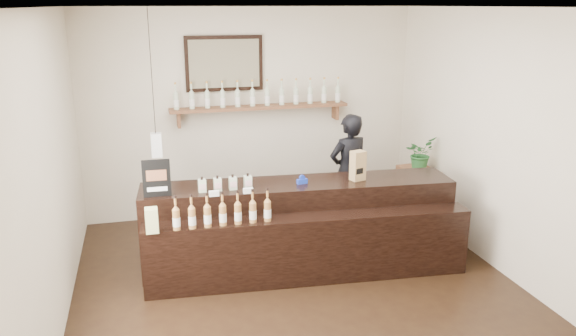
% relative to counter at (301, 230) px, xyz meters
% --- Properties ---
extents(ground, '(5.00, 5.00, 0.00)m').
position_rel_counter_xyz_m(ground, '(-0.16, -0.57, -0.45)').
color(ground, black).
rests_on(ground, ground).
extents(room_shell, '(5.00, 5.00, 5.00)m').
position_rel_counter_xyz_m(room_shell, '(-0.16, -0.57, 1.25)').
color(room_shell, beige).
rests_on(room_shell, ground).
extents(back_wall_decor, '(2.66, 0.96, 1.69)m').
position_rel_counter_xyz_m(back_wall_decor, '(-0.31, 1.80, 1.31)').
color(back_wall_decor, brown).
rests_on(back_wall_decor, ground).
extents(counter, '(3.45, 1.18, 1.11)m').
position_rel_counter_xyz_m(counter, '(0.00, 0.00, 0.00)').
color(counter, black).
rests_on(counter, ground).
extents(promo_sign, '(0.28, 0.03, 0.39)m').
position_rel_counter_xyz_m(promo_sign, '(-1.50, 0.03, 0.70)').
color(promo_sign, black).
rests_on(promo_sign, counter).
extents(paper_bag, '(0.18, 0.15, 0.33)m').
position_rel_counter_xyz_m(paper_bag, '(0.66, 0.04, 0.67)').
color(paper_bag, '#9D784C').
rests_on(paper_bag, counter).
extents(tape_dispenser, '(0.12, 0.06, 0.10)m').
position_rel_counter_xyz_m(tape_dispenser, '(0.03, 0.07, 0.54)').
color(tape_dispenser, '#1731A6').
rests_on(tape_dispenser, counter).
extents(side_cabinet, '(0.42, 0.56, 0.77)m').
position_rel_counter_xyz_m(side_cabinet, '(1.84, 0.84, -0.06)').
color(side_cabinet, brown).
rests_on(side_cabinet, ground).
extents(potted_plant, '(0.50, 0.48, 0.42)m').
position_rel_counter_xyz_m(potted_plant, '(1.84, 0.84, 0.53)').
color(potted_plant, '#26602B').
rests_on(potted_plant, side_cabinet).
extents(shopkeeper, '(0.70, 0.53, 1.71)m').
position_rel_counter_xyz_m(shopkeeper, '(0.91, 0.98, 0.41)').
color(shopkeeper, black).
rests_on(shopkeeper, ground).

